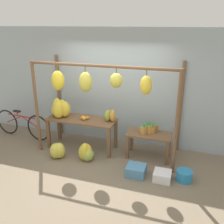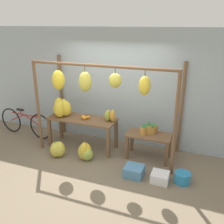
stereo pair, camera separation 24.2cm
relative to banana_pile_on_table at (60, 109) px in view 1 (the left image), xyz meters
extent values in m
plane|color=#756651|center=(1.17, -0.75, -0.96)|extent=(20.00, 20.00, 0.00)
cube|color=#99A8B2|center=(1.17, 0.72, 0.44)|extent=(8.00, 0.08, 2.80)
cylinder|color=brown|center=(-0.38, -0.37, 0.10)|extent=(0.07, 0.07, 2.12)
cylinder|color=brown|center=(2.72, -0.37, 0.10)|extent=(0.07, 0.07, 2.12)
cylinder|color=brown|center=(-0.38, 0.63, 0.10)|extent=(0.07, 0.07, 2.12)
cylinder|color=brown|center=(2.72, 0.63, 0.10)|extent=(0.07, 0.07, 2.12)
cylinder|color=brown|center=(1.17, -0.37, 1.13)|extent=(3.10, 0.06, 0.06)
cylinder|color=brown|center=(0.22, -0.37, 1.04)|extent=(0.02, 0.02, 0.12)
ellipsoid|color=yellow|center=(0.22, -0.37, 0.77)|extent=(0.27, 0.25, 0.42)
cylinder|color=brown|center=(0.86, -0.37, 1.05)|extent=(0.02, 0.02, 0.11)
ellipsoid|color=gold|center=(0.86, -0.37, 0.79)|extent=(0.27, 0.24, 0.41)
cylinder|color=brown|center=(1.51, -0.37, 1.06)|extent=(0.02, 0.02, 0.09)
ellipsoid|color=gold|center=(1.51, -0.37, 0.86)|extent=(0.25, 0.22, 0.29)
cylinder|color=brown|center=(2.10, -0.37, 1.05)|extent=(0.02, 0.02, 0.10)
ellipsoid|color=gold|center=(2.10, -0.37, 0.81)|extent=(0.23, 0.20, 0.37)
cube|color=brown|center=(0.53, 0.03, -0.22)|extent=(1.63, 0.60, 0.04)
cube|color=brown|center=(-0.23, -0.22, -0.60)|extent=(0.07, 0.07, 0.72)
cube|color=brown|center=(1.30, -0.22, -0.60)|extent=(0.07, 0.07, 0.72)
cube|color=brown|center=(-0.23, 0.28, -0.60)|extent=(0.07, 0.07, 0.72)
cube|color=brown|center=(1.30, 0.28, -0.60)|extent=(0.07, 0.07, 0.72)
cube|color=brown|center=(2.13, 0.08, -0.40)|extent=(0.98, 0.50, 0.04)
cube|color=brown|center=(1.69, -0.11, -0.69)|extent=(0.07, 0.07, 0.54)
cube|color=brown|center=(2.57, -0.11, -0.69)|extent=(0.07, 0.07, 0.54)
cube|color=brown|center=(1.69, 0.28, -0.69)|extent=(0.07, 0.07, 0.54)
cube|color=brown|center=(2.57, 0.28, -0.69)|extent=(0.07, 0.07, 0.54)
ellipsoid|color=gold|center=(0.10, 0.01, 0.00)|extent=(0.31, 0.29, 0.39)
ellipsoid|color=gold|center=(0.01, 0.09, 0.00)|extent=(0.29, 0.29, 0.40)
ellipsoid|color=yellow|center=(-0.10, 0.07, 0.01)|extent=(0.31, 0.30, 0.42)
ellipsoid|color=yellow|center=(-0.07, -0.02, -0.04)|extent=(0.30, 0.28, 0.32)
ellipsoid|color=gold|center=(0.02, -0.09, 0.02)|extent=(0.35, 0.37, 0.43)
sphere|color=orange|center=(0.63, -0.02, -0.15)|extent=(0.09, 0.09, 0.09)
sphere|color=orange|center=(0.58, -0.01, -0.15)|extent=(0.09, 0.09, 0.09)
sphere|color=orange|center=(0.62, -0.02, -0.16)|extent=(0.07, 0.07, 0.07)
sphere|color=orange|center=(0.64, -0.05, -0.15)|extent=(0.09, 0.09, 0.09)
sphere|color=orange|center=(0.69, 0.04, -0.16)|extent=(0.08, 0.08, 0.08)
sphere|color=orange|center=(0.63, -0.03, -0.16)|extent=(0.08, 0.08, 0.08)
sphere|color=orange|center=(0.58, 0.00, -0.15)|extent=(0.09, 0.09, 0.09)
sphere|color=orange|center=(0.61, -0.01, -0.16)|extent=(0.07, 0.07, 0.07)
sphere|color=orange|center=(0.64, 0.00, -0.16)|extent=(0.08, 0.08, 0.08)
cylinder|color=olive|center=(2.23, 0.23, -0.29)|extent=(0.15, 0.15, 0.17)
cone|color=#428442|center=(2.23, 0.23, -0.17)|extent=(0.10, 0.10, 0.08)
cylinder|color=#B27F38|center=(2.01, 0.03, -0.29)|extent=(0.12, 0.12, 0.17)
cone|color=#337538|center=(2.01, 0.03, -0.16)|extent=(0.09, 0.09, 0.09)
cylinder|color=#B27F38|center=(2.11, 0.11, -0.28)|extent=(0.15, 0.15, 0.19)
cone|color=#337538|center=(2.11, 0.11, -0.13)|extent=(0.10, 0.10, 0.11)
cylinder|color=#B27F38|center=(2.18, 0.14, -0.30)|extent=(0.13, 0.13, 0.14)
cone|color=#337538|center=(2.18, 0.14, -0.18)|extent=(0.09, 0.09, 0.10)
cylinder|color=olive|center=(2.06, 0.07, -0.29)|extent=(0.12, 0.12, 0.17)
cone|color=#428442|center=(2.06, 0.07, -0.14)|extent=(0.08, 0.08, 0.13)
ellipsoid|color=gold|center=(0.24, -0.57, -0.78)|extent=(0.39, 0.39, 0.37)
ellipsoid|color=gold|center=(0.17, -0.56, -0.79)|extent=(0.30, 0.29, 0.34)
ellipsoid|color=#9EB247|center=(0.14, -0.59, -0.79)|extent=(0.26, 0.28, 0.34)
ellipsoid|color=gold|center=(0.17, -0.62, -0.79)|extent=(0.34, 0.33, 0.34)
ellipsoid|color=#9EB247|center=(0.91, -0.49, -0.82)|extent=(0.32, 0.33, 0.28)
ellipsoid|color=yellow|center=(0.84, -0.45, -0.76)|extent=(0.37, 0.36, 0.39)
ellipsoid|color=gold|center=(0.80, -0.49, -0.78)|extent=(0.31, 0.30, 0.37)
ellipsoid|color=gold|center=(0.84, -0.50, -0.74)|extent=(0.20, 0.22, 0.43)
cube|color=#4C84B2|center=(2.04, -0.69, -0.86)|extent=(0.37, 0.35, 0.20)
cylinder|color=teal|center=(2.96, -0.58, -0.85)|extent=(0.30, 0.30, 0.21)
torus|color=black|center=(-1.73, 0.14, -0.61)|extent=(0.69, 0.10, 0.69)
torus|color=black|center=(-0.70, 0.05, -0.61)|extent=(0.69, 0.10, 0.69)
cylinder|color=maroon|center=(-1.22, 0.10, -0.37)|extent=(0.88, 0.11, 0.03)
cylinder|color=maroon|center=(-1.48, 0.12, -0.49)|extent=(0.53, 0.07, 0.27)
cylinder|color=maroon|center=(-0.96, 0.07, -0.49)|extent=(0.53, 0.07, 0.27)
cylinder|color=maroon|center=(-1.35, 0.11, -0.32)|extent=(0.02, 0.02, 0.10)
cube|color=black|center=(-1.35, 0.11, -0.25)|extent=(0.21, 0.10, 0.04)
cylinder|color=maroon|center=(-0.81, 0.06, -0.32)|extent=(0.02, 0.02, 0.10)
ellipsoid|color=#B2993D|center=(1.18, 0.11, -0.07)|extent=(0.14, 0.12, 0.26)
ellipsoid|color=#93A33D|center=(1.17, 0.06, -0.07)|extent=(0.18, 0.19, 0.26)
ellipsoid|color=gold|center=(1.16, 0.09, -0.08)|extent=(0.17, 0.18, 0.23)
ellipsoid|color=gold|center=(1.29, 0.07, -0.06)|extent=(0.17, 0.18, 0.29)
cube|color=silver|center=(2.56, -0.71, -0.87)|extent=(0.33, 0.32, 0.18)
camera|label=1|loc=(2.93, -4.92, 1.93)|focal=40.00mm
camera|label=2|loc=(3.15, -4.84, 1.93)|focal=40.00mm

